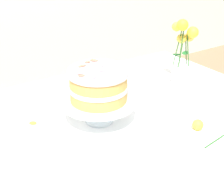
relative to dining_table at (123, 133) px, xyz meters
name	(u,v)px	position (x,y,z in m)	size (l,w,h in m)	color
dining_table	(123,133)	(0.00, 0.00, 0.00)	(1.40, 1.00, 0.74)	white
linen_napkin	(99,121)	(-0.11, 0.01, 0.09)	(0.32, 0.32, 0.00)	white
cake_stand	(99,103)	(-0.11, 0.01, 0.17)	(0.29, 0.29, 0.10)	silver
layer_cake	(98,84)	(-0.11, 0.01, 0.25)	(0.23, 0.23, 0.13)	tan
flower_vase	(182,56)	(0.40, 0.09, 0.24)	(0.12, 0.10, 0.33)	silver
fallen_rose	(199,125)	(0.17, -0.25, 0.11)	(0.16, 0.12, 0.04)	#2D6028
loose_petal_0	(33,123)	(-0.34, 0.14, 0.09)	(0.03, 0.03, 0.00)	orange
loose_petal_1	(162,90)	(0.28, 0.09, 0.09)	(0.04, 0.03, 0.01)	pink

